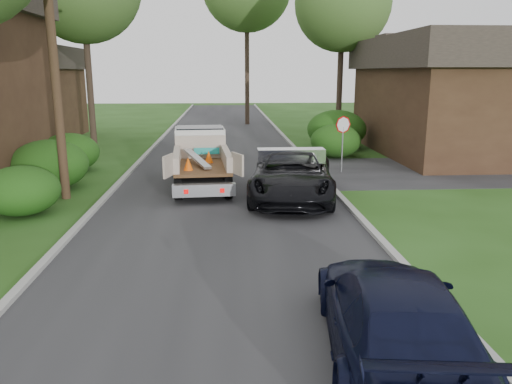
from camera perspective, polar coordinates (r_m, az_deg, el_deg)
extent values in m
plane|color=#244814|center=(13.07, -3.79, -5.76)|extent=(120.00, 120.00, 0.00)
cube|color=#28282B|center=(22.74, -3.74, 2.60)|extent=(8.00, 90.00, 0.02)
cube|color=#28282B|center=(24.81, 25.20, 2.26)|extent=(16.00, 7.00, 0.02)
cube|color=#9E9E99|center=(23.12, -13.97, 2.55)|extent=(0.20, 90.00, 0.12)
cube|color=#9E9E99|center=(23.08, 6.50, 2.85)|extent=(0.20, 90.00, 0.12)
cylinder|color=slate|center=(22.18, 9.81, 4.77)|extent=(0.06, 0.06, 2.00)
cylinder|color=#B20A0A|center=(22.05, 9.93, 7.59)|extent=(0.71, 0.32, 0.76)
cylinder|color=#382619|center=(18.22, -22.21, 14.75)|extent=(0.30, 0.30, 10.00)
cube|color=#392417|center=(36.98, -25.47, 9.06)|extent=(7.00, 7.00, 4.50)
cube|color=#332B26|center=(36.93, -25.95, 13.61)|extent=(7.56, 7.56, 1.40)
cube|color=#332B26|center=(36.96, -26.06, 14.69)|extent=(1.05, 7.56, 0.20)
cube|color=#392417|center=(29.40, 22.74, 8.49)|extent=(9.00, 12.00, 4.50)
cube|color=#332B26|center=(29.34, 23.30, 14.42)|extent=(9.72, 12.96, 1.60)
cube|color=#332B26|center=(29.38, 23.45, 15.97)|extent=(9.72, 1.80, 0.20)
ellipsoid|color=#1C4610|center=(16.95, -25.27, 0.15)|extent=(2.34, 2.34, 1.53)
ellipsoid|color=#1C4610|center=(20.24, -22.56, 2.90)|extent=(2.86, 2.86, 1.87)
ellipsoid|color=#1C4610|center=(23.63, -20.55, 4.26)|extent=(2.60, 2.60, 1.70)
ellipsoid|color=#1C4610|center=(26.20, 9.09, 5.79)|extent=(2.60, 2.60, 1.70)
ellipsoid|color=#1C4610|center=(29.22, 9.18, 7.08)|extent=(3.38, 3.38, 2.21)
cylinder|color=#2D2119|center=(30.30, -18.60, 13.22)|extent=(0.36, 0.36, 9.00)
cylinder|color=#2D2119|center=(33.17, 9.59, 13.26)|extent=(0.36, 0.36, 8.50)
sphere|color=#345A21|center=(33.43, 9.89, 20.56)|extent=(6.00, 6.00, 6.00)
cylinder|color=#2D2119|center=(42.39, -1.03, 15.16)|extent=(0.36, 0.36, 11.00)
cylinder|color=black|center=(20.80, -8.71, 2.58)|extent=(0.33, 0.84, 0.82)
cylinder|color=black|center=(20.84, -3.94, 2.72)|extent=(0.33, 0.84, 0.82)
cylinder|color=black|center=(17.42, -8.87, 0.43)|extent=(0.33, 0.84, 0.82)
cylinder|color=black|center=(17.46, -3.19, 0.61)|extent=(0.33, 0.84, 0.82)
cube|color=black|center=(19.16, -6.21, 2.19)|extent=(2.19, 5.40, 0.22)
cube|color=silver|center=(20.91, -6.41, 5.37)|extent=(2.11, 1.78, 1.41)
cube|color=black|center=(20.85, -6.45, 6.73)|extent=(1.97, 1.63, 0.50)
cube|color=#472D19|center=(18.47, -6.18, 2.86)|extent=(2.23, 3.41, 0.11)
cube|color=beige|center=(20.01, -6.35, 5.13)|extent=(2.00, 0.23, 0.91)
cube|color=beige|center=(18.42, -9.04, 3.74)|extent=(0.45, 3.10, 0.55)
cube|color=beige|center=(18.46, -3.37, 3.91)|extent=(0.45, 3.10, 0.55)
cube|color=silver|center=(16.64, -5.96, 0.23)|extent=(2.11, 0.47, 0.41)
cube|color=#B20505|center=(16.48, -7.99, 0.04)|extent=(0.15, 0.05, 0.15)
cube|color=#B20505|center=(16.51, -3.88, 0.17)|extent=(0.15, 0.05, 0.15)
cube|color=beige|center=(16.62, -9.97, 2.97)|extent=(0.30, 0.81, 0.73)
cube|color=beige|center=(16.68, -2.12, 3.20)|extent=(0.40, 0.78, 0.73)
cube|color=silver|center=(18.50, -6.78, 3.83)|extent=(1.14, 2.29, 0.42)
cone|color=#F2590A|center=(17.61, -7.76, 3.22)|extent=(0.35, 0.35, 0.46)
cone|color=#F2590A|center=(18.97, -5.42, 4.02)|extent=(0.35, 0.35, 0.46)
cube|color=#148C84|center=(19.81, -5.66, 4.69)|extent=(1.01, 0.16, 0.26)
imported|color=black|center=(17.34, 4.15, 1.93)|extent=(3.60, 6.31, 1.66)
imported|color=black|center=(8.04, 15.46, -13.45)|extent=(2.62, 5.23, 1.46)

